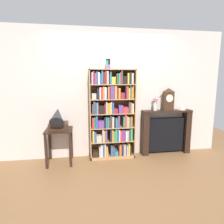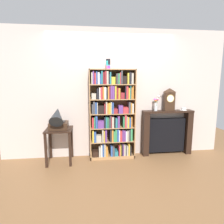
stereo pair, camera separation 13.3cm
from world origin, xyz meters
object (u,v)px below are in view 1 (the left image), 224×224
Objects in this scene: bookshelf at (112,116)px; flower_vase at (155,103)px; teacup_with_saucer at (182,109)px; mantel_clock at (168,99)px; fireplace_mantel at (166,132)px; side_table_left at (59,138)px; gramophone at (58,120)px; cup_stack at (108,64)px.

flower_vase is (0.92, 0.05, 0.23)m from bookshelf.
teacup_with_saucer is at bearing 1.58° from bookshelf.
mantel_clock is at bearing -179.58° from teacup_with_saucer.
fireplace_mantel is at bearing 2.88° from bookshelf.
teacup_with_saucer is (0.60, -0.01, -0.13)m from flower_vase.
side_table_left is 0.39m from gramophone.
bookshelf is at bearing -178.11° from mantel_clock.
mantel_clock reaches higher than teacup_with_saucer.
cup_stack is 1.90m from fireplace_mantel.
cup_stack is at bearing -179.37° from mantel_clock.
cup_stack is 1.27m from flower_vase.
bookshelf is 1.05m from gramophone.
flower_vase reaches higher than side_table_left.
cup_stack is at bearing -178.45° from fireplace_mantel.
fireplace_mantel is (1.26, 0.03, -1.42)m from cup_stack.
cup_stack is 0.41× the size of mantel_clock.
teacup_with_saucer is (1.60, 0.02, -0.91)m from cup_stack.
flower_vase is 2.17× the size of teacup_with_saucer.
bookshelf is 5.54× the size of flower_vase.
bookshelf is 1.26m from fireplace_mantel.
fireplace_mantel is at bearing 2.48° from flower_vase.
teacup_with_saucer is (0.32, 0.00, -0.21)m from mantel_clock.
bookshelf is 1.24m from mantel_clock.
gramophone is 3.39× the size of teacup_with_saucer.
gramophone is at bearing -90.00° from side_table_left.
fireplace_mantel is at bearing 1.55° from cup_stack.
teacup_with_saucer is (2.56, 0.23, 0.11)m from gramophone.
cup_stack is at bearing 7.44° from side_table_left.
side_table_left is 2.06× the size of flower_vase.
flower_vase reaches higher than teacup_with_saucer.
gramophone is at bearing -173.21° from flower_vase.
mantel_clock is 0.39m from teacup_with_saucer.
mantel_clock is 1.44× the size of flower_vase.
fireplace_mantel is 0.72m from mantel_clock.
gramophone is 1.56× the size of flower_vase.
fireplace_mantel is at bearing 4.11° from side_table_left.
side_table_left is (-0.96, -0.13, -1.39)m from cup_stack.
fireplace_mantel is at bearing 177.03° from teacup_with_saucer.
fireplace_mantel is (2.23, 0.16, -0.03)m from side_table_left.
fireplace_mantel is 0.61m from teacup_with_saucer.
teacup_with_saucer is at bearing -2.97° from fireplace_mantel.
fireplace_mantel is (1.19, 0.06, -0.41)m from bookshelf.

